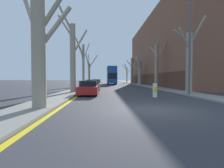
# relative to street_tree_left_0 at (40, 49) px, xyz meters

# --- Properties ---
(ground_plane) EXTENTS (300.00, 300.00, 0.00)m
(ground_plane) POSITION_rel_street_tree_left_0_xyz_m (5.61, -0.27, -3.03)
(ground_plane) COLOR #333338
(sidewalk_left) EXTENTS (2.26, 120.00, 0.12)m
(sidewalk_left) POSITION_rel_street_tree_left_0_xyz_m (-0.46, 49.73, -2.97)
(sidewalk_left) COLOR gray
(sidewalk_left) RESTS_ON ground
(sidewalk_right) EXTENTS (2.26, 120.00, 0.12)m
(sidewalk_right) POSITION_rel_street_tree_left_0_xyz_m (11.67, 49.73, -2.97)
(sidewalk_right) COLOR gray
(sidewalk_right) RESTS_ON ground
(building_facade_right) EXTENTS (10.08, 40.63, 14.91)m
(building_facade_right) POSITION_rel_street_tree_left_0_xyz_m (17.79, 29.94, 4.41)
(building_facade_right) COLOR brown
(building_facade_right) RESTS_ON ground
(kerb_line_stripe) EXTENTS (0.24, 120.00, 0.01)m
(kerb_line_stripe) POSITION_rel_street_tree_left_0_xyz_m (0.86, 49.73, -3.02)
(kerb_line_stripe) COLOR yellow
(kerb_line_stripe) RESTS_ON ground
(street_tree_left_0) EXTENTS (3.00, 1.90, 6.38)m
(street_tree_left_0) POSITION_rel_street_tree_left_0_xyz_m (0.00, 0.00, 0.00)
(street_tree_left_0) COLOR gray
(street_tree_left_0) RESTS_ON ground
(street_tree_left_1) EXTENTS (3.26, 2.02, 9.25)m
(street_tree_left_1) POSITION_rel_street_tree_left_0_xyz_m (-0.17, 10.10, 1.09)
(street_tree_left_1) COLOR gray
(street_tree_left_1) RESTS_ON ground
(street_tree_left_2) EXTENTS (2.00, 4.24, 7.96)m
(street_tree_left_2) POSITION_rel_street_tree_left_0_xyz_m (-0.23, 20.16, 0.99)
(street_tree_left_2) COLOR gray
(street_tree_left_2) RESTS_ON ground
(street_tree_left_3) EXTENTS (2.75, 4.28, 7.18)m
(street_tree_left_3) POSITION_rel_street_tree_left_0_xyz_m (-0.11, 30.43, 0.18)
(street_tree_left_3) COLOR gray
(street_tree_left_3) RESTS_ON ground
(street_tree_right_0) EXTENTS (2.86, 1.28, 7.25)m
(street_tree_right_0) POSITION_rel_street_tree_left_0_xyz_m (11.24, 7.31, 0.26)
(street_tree_right_0) COLOR gray
(street_tree_right_0) RESTS_ON ground
(street_tree_right_1) EXTENTS (3.23, 2.93, 7.81)m
(street_tree_right_1) POSITION_rel_street_tree_left_0_xyz_m (11.34, 17.95, 0.79)
(street_tree_right_1) COLOR gray
(street_tree_right_1) RESTS_ON ground
(street_tree_right_2) EXTENTS (2.11, 3.16, 6.50)m
(street_tree_right_2) POSITION_rel_street_tree_left_0_xyz_m (11.26, 30.42, 0.04)
(street_tree_right_2) COLOR gray
(street_tree_right_2) RESTS_ON ground
(street_tree_right_3) EXTENTS (3.46, 3.05, 8.74)m
(street_tree_right_3) POSITION_rel_street_tree_left_0_xyz_m (11.43, 41.83, 1.27)
(street_tree_right_3) COLOR gray
(street_tree_right_3) RESTS_ON ground
(street_tree_right_4) EXTENTS (3.77, 4.32, 6.68)m
(street_tree_right_4) POSITION_rel_street_tree_left_0_xyz_m (11.38, 53.16, 0.20)
(street_tree_right_4) COLOR gray
(street_tree_right_4) RESTS_ON ground
(double_decker_bus) EXTENTS (2.45, 10.27, 4.64)m
(double_decker_bus) POSITION_rel_street_tree_left_0_xyz_m (5.27, 38.55, -0.41)
(double_decker_bus) COLOR #19519E
(double_decker_bus) RESTS_ON ground
(parked_car_0) EXTENTS (1.77, 4.19, 1.34)m
(parked_car_0) POSITION_rel_street_tree_left_0_xyz_m (1.74, 7.75, -2.38)
(parked_car_0) COLOR maroon
(parked_car_0) RESTS_ON ground
(parked_car_1) EXTENTS (1.83, 4.04, 1.40)m
(parked_car_1) POSITION_rel_street_tree_left_0_xyz_m (1.74, 13.51, -2.36)
(parked_car_1) COLOR #4C5156
(parked_car_1) RESTS_ON ground
(parked_car_2) EXTENTS (1.78, 4.51, 1.35)m
(parked_car_2) POSITION_rel_street_tree_left_0_xyz_m (1.74, 19.33, -2.39)
(parked_car_2) COLOR olive
(parked_car_2) RESTS_ON ground
(parked_car_3) EXTENTS (1.78, 4.18, 1.39)m
(parked_car_3) POSITION_rel_street_tree_left_0_xyz_m (1.74, 24.97, -2.37)
(parked_car_3) COLOR silver
(parked_car_3) RESTS_ON ground
(lamp_post) EXTENTS (1.40, 0.20, 9.22)m
(lamp_post) POSITION_rel_street_tree_left_0_xyz_m (10.80, 6.49, 2.05)
(lamp_post) COLOR #4C4F54
(lamp_post) RESTS_ON ground
(traffic_bollard) EXTENTS (0.36, 0.37, 1.17)m
(traffic_bollard) POSITION_rel_street_tree_left_0_xyz_m (7.44, 5.43, -2.44)
(traffic_bollard) COLOR white
(traffic_bollard) RESTS_ON ground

